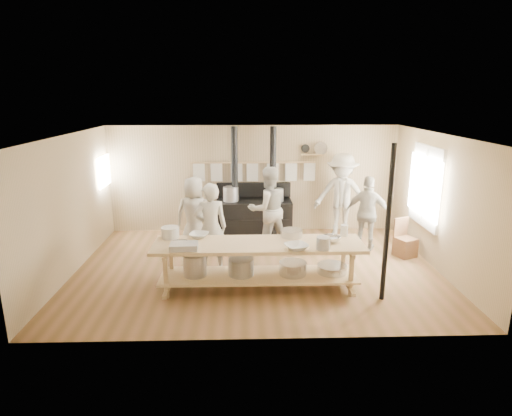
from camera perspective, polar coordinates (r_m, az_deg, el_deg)
The scene contains 24 objects.
ground at distance 8.48m, azimuth 0.10°, elevation -8.06°, with size 7.00×7.00×0.00m, color brown.
room_shell at distance 7.99m, azimuth 0.10°, elevation 2.72°, with size 7.00×7.00×7.00m.
window_right at distance 9.37m, azimuth 21.73°, elevation 2.71°, with size 0.09×1.50×1.65m.
left_opening at distance 10.45m, azimuth -19.61°, elevation 4.64°, with size 0.00×0.90×0.90m.
stove at distance 10.31m, azimuth -0.32°, elevation -0.77°, with size 1.90×0.75×2.60m.
towel_rail at distance 10.36m, azimuth -0.33°, elevation 5.18°, with size 3.00×0.04×0.47m.
back_wall_shelf at distance 10.46m, azimuth 7.78°, elevation 7.62°, with size 0.63×0.14×0.32m.
prep_table at distance 7.45m, azimuth 0.25°, elevation -7.08°, with size 3.60×0.90×0.85m.
support_post at distance 7.14m, azimuth 17.15°, elevation -2.13°, with size 0.08×0.08×2.60m, color black.
cook_far_left at distance 8.12m, azimuth -6.08°, elevation -2.66°, with size 0.63×0.42×1.74m, color #AFAB9B.
cook_left at distance 9.21m, azimuth 1.59°, elevation -0.13°, with size 0.89×0.70×1.84m, color #AFAB9B.
cook_center at distance 9.15m, azimuth -8.20°, elevation -0.97°, with size 0.81×0.53×1.66m, color #AFAB9B.
cook_right at distance 9.54m, azimuth 14.67°, elevation -0.72°, with size 0.96×0.40×1.64m, color #AFAB9B.
cook_by_window at distance 10.29m, azimuth 11.33°, elevation 1.65°, with size 1.29×0.74×2.00m, color #AFAB9B.
chair at distance 9.56m, azimuth 19.22°, elevation -4.69°, with size 0.49×0.49×0.80m.
bowl_white_a at distance 7.67m, azimuth -7.60°, elevation -3.62°, with size 0.33×0.33×0.08m, color white.
bowl_steel_a at distance 7.22m, azimuth -10.13°, elevation -4.84°, with size 0.31×0.31×0.10m, color silver.
bowl_white_b at distance 7.06m, azimuth 5.41°, elevation -5.17°, with size 0.37×0.37×0.09m, color white.
bowl_steel_b at distance 7.49m, azimuth 9.99°, elevation -4.10°, with size 0.32×0.32×0.10m, color silver.
roasting_pan at distance 7.14m, azimuth -9.60°, elevation -5.05°, with size 0.45×0.30×0.10m, color #B2B2B7.
mixing_bowl_large at distance 7.67m, azimuth 4.76°, elevation -3.36°, with size 0.39×0.39×0.12m, color silver.
bucket_galv at distance 7.10m, azimuth 8.95°, elevation -4.65°, with size 0.23×0.23×0.21m, color gray.
deep_bowl_enamel at distance 7.72m, azimuth -11.36°, elevation -3.21°, with size 0.31×0.31×0.20m, color white.
pitcher at distance 7.82m, azimuth 11.68°, elevation -2.96°, with size 0.13×0.13×0.20m, color white.
Camera 1 is at (-0.25, -7.80, 3.32)m, focal length 30.00 mm.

